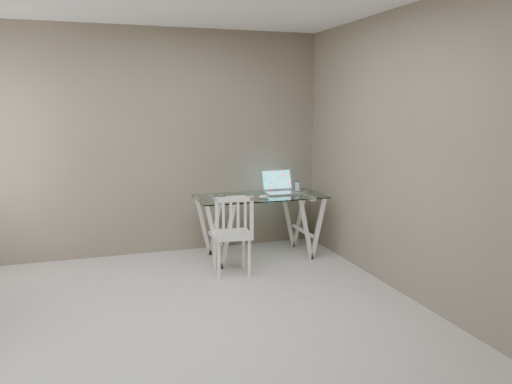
# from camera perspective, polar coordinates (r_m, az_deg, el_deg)

# --- Properties ---
(room) EXTENTS (4.50, 4.52, 2.71)m
(room) POSITION_cam_1_polar(r_m,az_deg,el_deg) (3.89, -7.65, 8.58)
(room) COLOR #AAA8A3
(room) RESTS_ON ground
(desk) EXTENTS (1.50, 0.70, 0.75)m
(desk) POSITION_cam_1_polar(r_m,az_deg,el_deg) (5.94, 0.47, -3.88)
(desk) COLOR silver
(desk) RESTS_ON ground
(chair) EXTENTS (0.44, 0.44, 0.88)m
(chair) POSITION_cam_1_polar(r_m,az_deg,el_deg) (5.29, -2.68, -4.52)
(chair) COLOR white
(chair) RESTS_ON ground
(laptop) EXTENTS (0.40, 0.37, 0.27)m
(laptop) POSITION_cam_1_polar(r_m,az_deg,el_deg) (6.08, 2.72, 0.55)
(laptop) COLOR silver
(laptop) RESTS_ON desk
(keyboard) EXTENTS (0.26, 0.11, 0.01)m
(keyboard) POSITION_cam_1_polar(r_m,az_deg,el_deg) (5.79, -2.30, -0.55)
(keyboard) COLOR silver
(keyboard) RESTS_ON desk
(mouse) EXTENTS (0.12, 0.07, 0.04)m
(mouse) POSITION_cam_1_polar(r_m,az_deg,el_deg) (5.71, 0.93, -0.54)
(mouse) COLOR silver
(mouse) RESTS_ON desk
(phone_dock) EXTENTS (0.08, 0.08, 0.14)m
(phone_dock) POSITION_cam_1_polar(r_m,az_deg,el_deg) (6.05, 4.72, 0.23)
(phone_dock) COLOR white
(phone_dock) RESTS_ON desk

